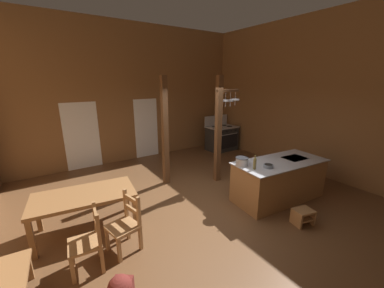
{
  "coord_description": "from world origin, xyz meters",
  "views": [
    {
      "loc": [
        -2.71,
        -3.66,
        2.69
      ],
      "look_at": [
        0.24,
        0.75,
        1.2
      ],
      "focal_mm": 21.5,
      "sensor_mm": 36.0,
      "label": 1
    }
  ],
  "objects_px": {
    "dining_table": "(85,199)",
    "stockpot_on_counter": "(242,161)",
    "bottle_tall_on_counter": "(255,164)",
    "ladderback_chair_by_post": "(126,224)",
    "mixing_bowl_on_counter": "(268,166)",
    "kitchen_island": "(278,180)",
    "ladderback_chair_near_window": "(89,241)",
    "step_stool": "(303,216)",
    "stove_range": "(222,138)"
  },
  "relations": [
    {
      "from": "step_stool",
      "to": "bottle_tall_on_counter",
      "type": "bearing_deg",
      "value": 114.48
    },
    {
      "from": "ladderback_chair_near_window",
      "to": "stove_range",
      "type": "bearing_deg",
      "value": 32.25
    },
    {
      "from": "stove_range",
      "to": "ladderback_chair_by_post",
      "type": "relative_size",
      "value": 1.39
    },
    {
      "from": "step_stool",
      "to": "bottle_tall_on_counter",
      "type": "distance_m",
      "value": 1.32
    },
    {
      "from": "dining_table",
      "to": "mixing_bowl_on_counter",
      "type": "xyz_separation_m",
      "value": [
        3.35,
        -1.28,
        0.31
      ]
    },
    {
      "from": "kitchen_island",
      "to": "dining_table",
      "type": "height_order",
      "value": "kitchen_island"
    },
    {
      "from": "kitchen_island",
      "to": "ladderback_chair_by_post",
      "type": "relative_size",
      "value": 2.36
    },
    {
      "from": "dining_table",
      "to": "stockpot_on_counter",
      "type": "distance_m",
      "value": 3.14
    },
    {
      "from": "ladderback_chair_by_post",
      "to": "dining_table",
      "type": "bearing_deg",
      "value": 117.47
    },
    {
      "from": "stockpot_on_counter",
      "to": "mixing_bowl_on_counter",
      "type": "relative_size",
      "value": 1.72
    },
    {
      "from": "stove_range",
      "to": "ladderback_chair_near_window",
      "type": "bearing_deg",
      "value": -147.75
    },
    {
      "from": "mixing_bowl_on_counter",
      "to": "bottle_tall_on_counter",
      "type": "distance_m",
      "value": 0.33
    },
    {
      "from": "bottle_tall_on_counter",
      "to": "dining_table",
      "type": "bearing_deg",
      "value": 159.02
    },
    {
      "from": "ladderback_chair_near_window",
      "to": "dining_table",
      "type": "bearing_deg",
      "value": 82.34
    },
    {
      "from": "dining_table",
      "to": "mixing_bowl_on_counter",
      "type": "bearing_deg",
      "value": -20.95
    },
    {
      "from": "ladderback_chair_by_post",
      "to": "stockpot_on_counter",
      "type": "height_order",
      "value": "stockpot_on_counter"
    },
    {
      "from": "ladderback_chair_near_window",
      "to": "ladderback_chair_by_post",
      "type": "height_order",
      "value": "same"
    },
    {
      "from": "step_stool",
      "to": "ladderback_chair_by_post",
      "type": "height_order",
      "value": "ladderback_chair_by_post"
    },
    {
      "from": "kitchen_island",
      "to": "step_stool",
      "type": "distance_m",
      "value": 1.05
    },
    {
      "from": "kitchen_island",
      "to": "stove_range",
      "type": "bearing_deg",
      "value": 68.32
    },
    {
      "from": "ladderback_chair_near_window",
      "to": "step_stool",
      "type": "bearing_deg",
      "value": -17.33
    },
    {
      "from": "stockpot_on_counter",
      "to": "bottle_tall_on_counter",
      "type": "bearing_deg",
      "value": -77.31
    },
    {
      "from": "kitchen_island",
      "to": "mixing_bowl_on_counter",
      "type": "height_order",
      "value": "mixing_bowl_on_counter"
    },
    {
      "from": "dining_table",
      "to": "kitchen_island",
      "type": "bearing_deg",
      "value": -16.7
    },
    {
      "from": "stockpot_on_counter",
      "to": "bottle_tall_on_counter",
      "type": "height_order",
      "value": "bottle_tall_on_counter"
    },
    {
      "from": "ladderback_chair_near_window",
      "to": "stockpot_on_counter",
      "type": "distance_m",
      "value": 3.17
    },
    {
      "from": "ladderback_chair_near_window",
      "to": "ladderback_chair_by_post",
      "type": "bearing_deg",
      "value": 10.2
    },
    {
      "from": "stove_range",
      "to": "mixing_bowl_on_counter",
      "type": "distance_m",
      "value": 4.34
    },
    {
      "from": "kitchen_island",
      "to": "mixing_bowl_on_counter",
      "type": "relative_size",
      "value": 11.27
    },
    {
      "from": "mixing_bowl_on_counter",
      "to": "ladderback_chair_near_window",
      "type": "bearing_deg",
      "value": 174.67
    },
    {
      "from": "step_stool",
      "to": "stockpot_on_counter",
      "type": "distance_m",
      "value": 1.54
    },
    {
      "from": "kitchen_island",
      "to": "ladderback_chair_near_window",
      "type": "height_order",
      "value": "ladderback_chair_near_window"
    },
    {
      "from": "kitchen_island",
      "to": "step_stool",
      "type": "xyz_separation_m",
      "value": [
        -0.45,
        -0.91,
        -0.28
      ]
    },
    {
      "from": "stove_range",
      "to": "step_stool",
      "type": "height_order",
      "value": "stove_range"
    },
    {
      "from": "stove_range",
      "to": "step_stool",
      "type": "xyz_separation_m",
      "value": [
        -1.91,
        -4.6,
        -0.3
      ]
    },
    {
      "from": "stove_range",
      "to": "ladderback_chair_near_window",
      "type": "distance_m",
      "value": 6.52
    },
    {
      "from": "dining_table",
      "to": "bottle_tall_on_counter",
      "type": "relative_size",
      "value": 6.02
    },
    {
      "from": "ladderback_chair_by_post",
      "to": "kitchen_island",
      "type": "bearing_deg",
      "value": -5.25
    },
    {
      "from": "dining_table",
      "to": "ladderback_chair_by_post",
      "type": "bearing_deg",
      "value": -62.53
    },
    {
      "from": "stove_range",
      "to": "kitchen_island",
      "type": "bearing_deg",
      "value": -111.68
    },
    {
      "from": "mixing_bowl_on_counter",
      "to": "stockpot_on_counter",
      "type": "bearing_deg",
      "value": 132.09
    },
    {
      "from": "stockpot_on_counter",
      "to": "bottle_tall_on_counter",
      "type": "distance_m",
      "value": 0.3
    },
    {
      "from": "ladderback_chair_by_post",
      "to": "bottle_tall_on_counter",
      "type": "xyz_separation_m",
      "value": [
        2.61,
        -0.32,
        0.59
      ]
    },
    {
      "from": "mixing_bowl_on_counter",
      "to": "bottle_tall_on_counter",
      "type": "bearing_deg",
      "value": 159.43
    },
    {
      "from": "stove_range",
      "to": "ladderback_chair_near_window",
      "type": "xyz_separation_m",
      "value": [
        -5.51,
        -3.48,
        -0.03
      ]
    },
    {
      "from": "kitchen_island",
      "to": "step_stool",
      "type": "bearing_deg",
      "value": -116.15
    },
    {
      "from": "ladderback_chair_near_window",
      "to": "bottle_tall_on_counter",
      "type": "height_order",
      "value": "bottle_tall_on_counter"
    },
    {
      "from": "ladderback_chair_near_window",
      "to": "bottle_tall_on_counter",
      "type": "bearing_deg",
      "value": -3.82
    },
    {
      "from": "step_stool",
      "to": "kitchen_island",
      "type": "bearing_deg",
      "value": 63.85
    },
    {
      "from": "dining_table",
      "to": "bottle_tall_on_counter",
      "type": "xyz_separation_m",
      "value": [
        3.06,
        -1.17,
        0.39
      ]
    }
  ]
}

